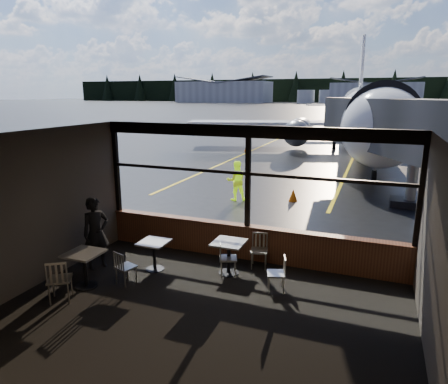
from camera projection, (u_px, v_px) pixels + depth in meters
The scene contains 32 objects.
ground_plane at pixel (370, 108), 119.28m from camera, with size 520.00×520.00×0.00m, color black.
carpet_floor at pixel (200, 315), 7.84m from camera, with size 8.00×6.00×0.01m, color black.
ceiling at pixel (197, 137), 7.00m from camera, with size 8.00×6.00×0.04m, color #38332D.
wall_left at pixel (34, 210), 8.82m from camera, with size 0.04×6.00×3.50m, color #4C443C.
wall_right at pixel (439, 264), 6.03m from camera, with size 0.04×6.00×3.50m, color #4C443C.
wall_back at pixel (92, 311), 4.71m from camera, with size 8.00×0.04×3.50m, color #4C443C.
window_sill at pixel (247, 243), 10.45m from camera, with size 8.00×0.28×0.90m, color #552B19.
window_header at pixel (249, 131), 9.76m from camera, with size 8.00×0.18×0.30m, color black.
mullion_left at pixel (116, 167), 11.41m from camera, with size 0.12×0.12×2.60m, color black.
mullion_centre at pixel (248, 177), 10.03m from camera, with size 0.12×0.12×2.60m, color black.
mullion_right at pixel (421, 191), 8.65m from camera, with size 0.12×0.12×2.60m, color black.
window_transom at pixel (248, 174), 10.01m from camera, with size 8.00×0.10×0.08m, color black.
airliner at pixel (369, 82), 28.98m from camera, with size 27.84×33.41×10.21m, color white, non-canonical shape.
jet_bridge at pixel (396, 153), 13.75m from camera, with size 8.42×10.29×4.49m, color #29292B, non-canonical shape.
cafe_table_near at pixel (229, 258), 9.60m from camera, with size 0.74×0.74×0.82m, color #A9A49B, non-canonical shape.
cafe_table_mid at pixel (154, 256), 9.81m from camera, with size 0.68×0.68×0.74m, color #9C968F, non-canonical shape.
cafe_table_left at pixel (85, 270), 8.94m from camera, with size 0.75×0.75×0.83m, color #A29D95, non-canonical shape.
chair_near_e at pixel (276, 274), 8.74m from camera, with size 0.44×0.44×0.82m, color beige, non-canonical shape.
chair_near_w at pixel (228, 259), 9.50m from camera, with size 0.46×0.46×0.85m, color beige, non-canonical shape.
chair_near_n at pixel (259, 251), 9.94m from camera, with size 0.48×0.48×0.87m, color #ADA99D, non-canonical shape.
chair_mid_s at pixel (126, 267), 9.07m from camera, with size 0.45×0.45×0.82m, color #ABA59A, non-canonical shape.
chair_left_s at pixel (60, 280), 8.32m from camera, with size 0.52×0.52×0.95m, color #ABA79B, non-canonical shape.
passenger at pixel (96, 233), 9.84m from camera, with size 0.66×0.43×1.81m, color black.
ground_crew at pixel (236, 181), 16.22m from camera, with size 0.79×0.61×1.62m, color #BFF219.
cone_nose at pixel (293, 195), 16.17m from camera, with size 0.36×0.36×0.50m, color #FF5408.
cone_wing at pixel (247, 148), 30.08m from camera, with size 0.38×0.38×0.53m, color #E15A07.
hangar_left at pixel (224, 91), 196.76m from camera, with size 45.00×18.00×11.00m, color silver, non-canonical shape.
hangar_mid at pixel (375, 92), 176.97m from camera, with size 38.00×15.00×10.00m, color silver, non-canonical shape.
fuel_tank_a at pixel (306, 97), 185.20m from camera, with size 8.00×8.00×6.00m, color silver.
fuel_tank_b at pixel (328, 97), 181.71m from camera, with size 8.00×8.00×6.00m, color silver.
fuel_tank_c at pixel (351, 97), 178.22m from camera, with size 8.00×8.00×6.00m, color silver.
treeline at pixel (376, 90), 199.38m from camera, with size 360.00×3.00×12.00m, color black.
Camera 1 is at (2.97, -9.39, 4.25)m, focal length 32.00 mm.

